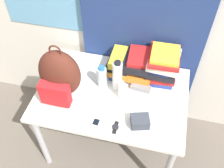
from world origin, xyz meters
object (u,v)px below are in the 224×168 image
at_px(cell_phone, 96,123).
at_px(book_stack_right, 162,65).
at_px(book_stack_left, 121,64).
at_px(camera_pouch, 140,121).
at_px(sunscreen_bottle, 121,90).
at_px(sunglasses_case, 141,88).
at_px(water_bottle, 102,77).
at_px(wristwatch, 115,127).
at_px(backpack, 59,75).
at_px(sports_bottle, 117,76).
at_px(book_stack_center, 139,65).

bearing_deg(cell_phone, book_stack_right, 54.58).
distance_m(book_stack_left, camera_pouch, 0.52).
bearing_deg(sunscreen_bottle, sunglasses_case, 39.94).
bearing_deg(water_bottle, wristwatch, -62.12).
bearing_deg(wristwatch, sunscreen_bottle, 94.03).
bearing_deg(book_stack_left, backpack, -139.57).
relative_size(book_stack_left, camera_pouch, 1.95).
bearing_deg(book_stack_left, water_bottle, -120.76).
distance_m(sunscreen_bottle, sunglasses_case, 0.18).
distance_m(backpack, sunglasses_case, 0.61).
bearing_deg(book_stack_right, backpack, -155.07).
relative_size(book_stack_left, book_stack_right, 0.98).
relative_size(sports_bottle, cell_phone, 2.48).
relative_size(book_stack_left, cell_phone, 2.60).
bearing_deg(sports_bottle, cell_phone, -100.93).
bearing_deg(camera_pouch, sunglasses_case, 98.08).
distance_m(book_stack_right, wristwatch, 0.59).
xyz_separation_m(book_stack_center, book_stack_right, (0.18, 0.00, 0.04)).
distance_m(book_stack_right, sunscreen_bottle, 0.37).
height_order(book_stack_left, book_stack_right, book_stack_right).
height_order(cell_phone, camera_pouch, camera_pouch).
height_order(sunscreen_bottle, wristwatch, sunscreen_bottle).
height_order(book_stack_right, wristwatch, book_stack_right).
distance_m(cell_phone, sunglasses_case, 0.44).
height_order(sports_bottle, wristwatch, sports_bottle).
xyz_separation_m(backpack, water_bottle, (0.27, 0.14, -0.10)).
height_order(sunscreen_bottle, camera_pouch, sunscreen_bottle).
relative_size(cell_phone, camera_pouch, 0.75).
xyz_separation_m(water_bottle, wristwatch, (0.18, -0.34, -0.09)).
bearing_deg(sports_bottle, sunscreen_bottle, -59.67).
height_order(water_bottle, sports_bottle, sports_bottle).
distance_m(sports_bottle, cell_phone, 0.37).
height_order(book_stack_right, sunglasses_case, book_stack_right).
bearing_deg(backpack, book_stack_center, 31.87).
bearing_deg(book_stack_left, cell_phone, -96.61).
bearing_deg(book_stack_center, water_bottle, -143.59).
height_order(book_stack_center, book_stack_right, book_stack_right).
bearing_deg(book_stack_center, backpack, -148.13).
height_order(sports_bottle, sunglasses_case, sports_bottle).
xyz_separation_m(book_stack_left, book_stack_center, (0.13, -0.00, 0.02)).
relative_size(book_stack_right, camera_pouch, 1.99).
relative_size(book_stack_right, wristwatch, 2.90).
relative_size(book_stack_center, book_stack_right, 0.98).
bearing_deg(camera_pouch, book_stack_center, 101.41).
xyz_separation_m(sports_bottle, sunscreen_bottle, (0.05, -0.08, -0.05)).
bearing_deg(book_stack_right, camera_pouch, -100.22).
bearing_deg(sunscreen_bottle, sports_bottle, 120.33).
height_order(sports_bottle, sunscreen_bottle, sports_bottle).
xyz_separation_m(backpack, book_stack_left, (0.37, 0.32, -0.11)).
distance_m(book_stack_center, sunscreen_bottle, 0.27).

